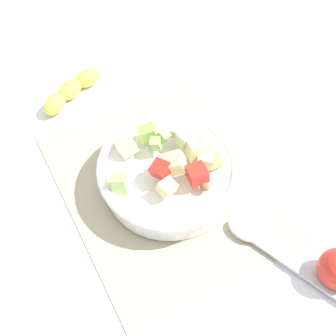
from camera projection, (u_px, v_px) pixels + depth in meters
ground_plane at (166, 186)px, 0.84m from camera, size 2.40×2.40×0.00m
placemat at (166, 185)px, 0.84m from camera, size 0.42×0.34×0.01m
salad_bowl at (168, 169)px, 0.81m from camera, size 0.25×0.25×0.10m
serving_spoon at (269, 247)px, 0.76m from camera, size 0.22×0.11×0.01m
banana_whole at (71, 90)px, 0.95m from camera, size 0.09×0.15×0.04m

